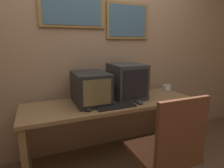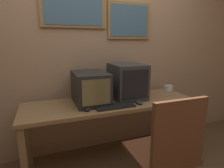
{
  "view_description": "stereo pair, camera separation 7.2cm",
  "coord_description": "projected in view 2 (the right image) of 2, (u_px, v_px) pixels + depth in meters",
  "views": [
    {
      "loc": [
        -0.77,
        -1.02,
        1.37
      ],
      "look_at": [
        0.0,
        0.8,
        0.93
      ],
      "focal_mm": 30.0,
      "sensor_mm": 36.0,
      "label": 1
    },
    {
      "loc": [
        -0.7,
        -1.05,
        1.37
      ],
      "look_at": [
        0.0,
        0.8,
        0.93
      ],
      "focal_mm": 30.0,
      "sensor_mm": 36.0,
      "label": 2
    }
  ],
  "objects": [
    {
      "name": "mouse_near_keyboard",
      "position": [
        139.0,
        102.0,
        2.0
      ],
      "size": [
        0.06,
        0.11,
        0.03
      ],
      "color": "#282D3D",
      "rests_on": "desk"
    },
    {
      "name": "monitor_left",
      "position": [
        90.0,
        88.0,
        2.01
      ],
      "size": [
        0.34,
        0.49,
        0.33
      ],
      "color": "black",
      "rests_on": "desk"
    },
    {
      "name": "mouse_far_corner",
      "position": [
        87.0,
        109.0,
        1.8
      ],
      "size": [
        0.07,
        0.1,
        0.03
      ],
      "color": "black",
      "rests_on": "desk"
    },
    {
      "name": "office_chair",
      "position": [
        163.0,
        161.0,
        1.52
      ],
      "size": [
        0.5,
        0.5,
        0.99
      ],
      "color": "black",
      "rests_on": "ground_plane"
    },
    {
      "name": "wall_back",
      "position": [
        100.0,
        48.0,
        2.32
      ],
      "size": [
        8.0,
        0.08,
        2.6
      ],
      "color": "tan",
      "rests_on": "ground_plane"
    },
    {
      "name": "keyboard_main",
      "position": [
        115.0,
        106.0,
        1.89
      ],
      "size": [
        0.4,
        0.15,
        0.03
      ],
      "color": "black",
      "rests_on": "desk"
    },
    {
      "name": "desk",
      "position": [
        112.0,
        108.0,
        2.09
      ],
      "size": [
        1.91,
        0.61,
        0.73
      ],
      "color": "olive",
      "rests_on": "ground_plane"
    },
    {
      "name": "monitor_right",
      "position": [
        127.0,
        81.0,
        2.18
      ],
      "size": [
        0.36,
        0.43,
        0.4
      ],
      "color": "#333333",
      "rests_on": "desk"
    },
    {
      "name": "desk_clock",
      "position": [
        168.0,
        89.0,
        2.46
      ],
      "size": [
        0.1,
        0.06,
        0.1
      ],
      "color": "#B7B2AD",
      "rests_on": "desk"
    }
  ]
}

